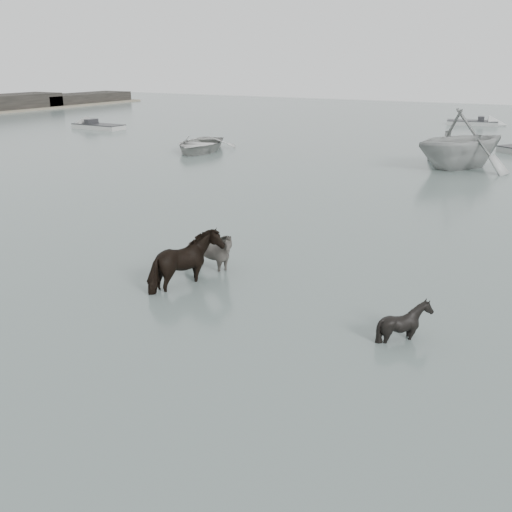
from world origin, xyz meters
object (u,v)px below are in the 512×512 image
pony_dark (187,255)px  pony_black (405,314)px  rowboat_lead (199,142)px  pony_pinto (207,245)px

pony_dark → pony_black: size_ratio=1.52×
pony_black → rowboat_lead: bearing=39.1°
pony_pinto → rowboat_lead: 21.23m
pony_pinto → pony_dark: bearing=-174.2°
pony_black → rowboat_lead: (-17.94, 18.74, -0.01)m
pony_pinto → pony_black: pony_pinto is taller
pony_black → pony_dark: bearing=83.8°
pony_pinto → pony_black: 5.88m
pony_pinto → rowboat_lead: (-12.23, 17.36, -0.17)m
pony_pinto → pony_black: bearing=-108.6°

